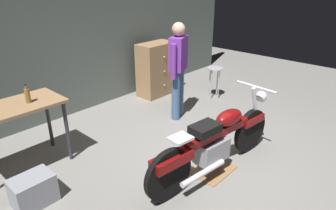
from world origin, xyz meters
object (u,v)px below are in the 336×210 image
person_standing (178,67)px  bottle (27,95)px  shop_stool (215,74)px  wooden_dresser (157,69)px  storage_bin (33,190)px  motorcycle (216,141)px

person_standing → bottle: size_ratio=6.93×
person_standing → shop_stool: (1.22, 0.05, -0.43)m
wooden_dresser → storage_bin: wooden_dresser is taller
wooden_dresser → bottle: 3.03m
motorcycle → storage_bin: size_ratio=4.97×
motorcycle → shop_stool: motorcycle is taller
wooden_dresser → storage_bin: 3.61m
shop_stool → bottle: bearing=174.4°
motorcycle → bottle: bearing=134.6°
person_standing → wooden_dresser: size_ratio=1.52×
shop_stool → bottle: bottle is taller
shop_stool → storage_bin: bearing=-175.1°
storage_bin → bottle: 1.15m
wooden_dresser → storage_bin: (-3.32, -1.36, -0.38)m
motorcycle → storage_bin: motorcycle is taller
motorcycle → wooden_dresser: wooden_dresser is taller
shop_stool → wooden_dresser: size_ratio=0.58×
bottle → shop_stool: bearing=-5.6°
storage_bin → shop_stool: bearing=4.9°
person_standing → storage_bin: size_ratio=3.80×
wooden_dresser → storage_bin: size_ratio=2.50×
shop_stool → storage_bin: size_ratio=1.45×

